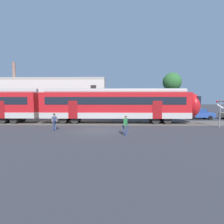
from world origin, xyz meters
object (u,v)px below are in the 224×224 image
(commuter_train, at_px, (48,105))
(pedestrian_grey, at_px, (54,120))
(crossing_signal, at_px, (220,109))
(pedestrian_green, at_px, (126,124))
(parked_car_blue, at_px, (199,114))

(commuter_train, height_order, pedestrian_grey, commuter_train)
(pedestrian_grey, distance_m, crossing_signal, 16.95)
(pedestrian_grey, height_order, pedestrian_green, same)
(pedestrian_grey, bearing_deg, pedestrian_green, -17.58)
(pedestrian_green, distance_m, parked_car_blue, 16.73)
(crossing_signal, bearing_deg, pedestrian_grey, -172.52)
(commuter_train, xyz_separation_m, crossing_signal, (19.58, -3.39, -0.24))
(pedestrian_green, bearing_deg, parked_car_blue, 45.87)
(commuter_train, distance_m, pedestrian_grey, 6.38)
(pedestrian_green, distance_m, crossing_signal, 11.09)
(pedestrian_grey, bearing_deg, crossing_signal, 7.48)
(parked_car_blue, bearing_deg, commuter_train, -168.40)
(pedestrian_grey, height_order, parked_car_blue, pedestrian_grey)
(crossing_signal, bearing_deg, pedestrian_green, -157.09)
(pedestrian_green, xyz_separation_m, parked_car_blue, (11.65, 12.01, -0.18))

